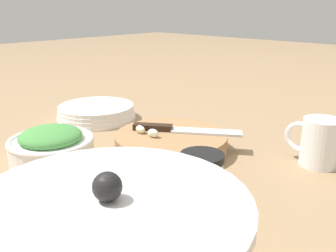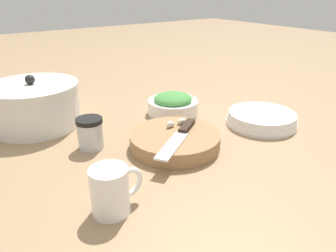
{
  "view_description": "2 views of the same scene",
  "coord_description": "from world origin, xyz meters",
  "px_view_note": "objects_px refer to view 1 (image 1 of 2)",
  "views": [
    {
      "loc": [
        -0.49,
        0.51,
        0.3
      ],
      "look_at": [
        -0.01,
        -0.01,
        0.07
      ],
      "focal_mm": 40.0,
      "sensor_mm": 36.0,
      "label": 1
    },
    {
      "loc": [
        -0.45,
        -0.66,
        0.4
      ],
      "look_at": [
        0.01,
        -0.01,
        0.05
      ],
      "focal_mm": 35.0,
      "sensor_mm": 36.0,
      "label": 2
    }
  ],
  "objects_px": {
    "chef_knife": "(180,130)",
    "cutting_board": "(171,143)",
    "coffee_mug": "(319,142)",
    "garlic_cloves": "(148,131)",
    "spice_jar": "(201,178)",
    "plate_stack": "(97,112)",
    "herb_bowl": "(52,145)"
  },
  "relations": [
    {
      "from": "spice_jar",
      "to": "cutting_board",
      "type": "bearing_deg",
      "value": -34.73
    },
    {
      "from": "herb_bowl",
      "to": "chef_knife",
      "type": "bearing_deg",
      "value": -122.36
    },
    {
      "from": "cutting_board",
      "to": "plate_stack",
      "type": "height_order",
      "value": "same"
    },
    {
      "from": "coffee_mug",
      "to": "plate_stack",
      "type": "relative_size",
      "value": 0.52
    },
    {
      "from": "spice_jar",
      "to": "plate_stack",
      "type": "distance_m",
      "value": 0.51
    },
    {
      "from": "chef_knife",
      "to": "garlic_cloves",
      "type": "relative_size",
      "value": 3.18
    },
    {
      "from": "chef_knife",
      "to": "cutting_board",
      "type": "bearing_deg",
      "value": -40.88
    },
    {
      "from": "cutting_board",
      "to": "garlic_cloves",
      "type": "bearing_deg",
      "value": 50.77
    },
    {
      "from": "herb_bowl",
      "to": "spice_jar",
      "type": "height_order",
      "value": "spice_jar"
    },
    {
      "from": "plate_stack",
      "to": "herb_bowl",
      "type": "bearing_deg",
      "value": 125.79
    },
    {
      "from": "garlic_cloves",
      "to": "cutting_board",
      "type": "bearing_deg",
      "value": -129.23
    },
    {
      "from": "spice_jar",
      "to": "coffee_mug",
      "type": "relative_size",
      "value": 0.76
    },
    {
      "from": "garlic_cloves",
      "to": "herb_bowl",
      "type": "bearing_deg",
      "value": 56.16
    },
    {
      "from": "cutting_board",
      "to": "plate_stack",
      "type": "bearing_deg",
      "value": -5.95
    },
    {
      "from": "cutting_board",
      "to": "coffee_mug",
      "type": "bearing_deg",
      "value": -150.07
    },
    {
      "from": "herb_bowl",
      "to": "coffee_mug",
      "type": "bearing_deg",
      "value": -138.68
    },
    {
      "from": "chef_knife",
      "to": "garlic_cloves",
      "type": "distance_m",
      "value": 0.07
    },
    {
      "from": "coffee_mug",
      "to": "cutting_board",
      "type": "bearing_deg",
      "value": 29.93
    },
    {
      "from": "garlic_cloves",
      "to": "plate_stack",
      "type": "relative_size",
      "value": 0.31
    },
    {
      "from": "cutting_board",
      "to": "herb_bowl",
      "type": "distance_m",
      "value": 0.24
    },
    {
      "from": "cutting_board",
      "to": "coffee_mug",
      "type": "height_order",
      "value": "coffee_mug"
    },
    {
      "from": "herb_bowl",
      "to": "plate_stack",
      "type": "distance_m",
      "value": 0.29
    },
    {
      "from": "cutting_board",
      "to": "plate_stack",
      "type": "distance_m",
      "value": 0.31
    },
    {
      "from": "chef_knife",
      "to": "coffee_mug",
      "type": "xyz_separation_m",
      "value": [
        -0.25,
        -0.12,
        0.0
      ]
    },
    {
      "from": "chef_knife",
      "to": "spice_jar",
      "type": "xyz_separation_m",
      "value": [
        -0.18,
        0.15,
        -0.0
      ]
    },
    {
      "from": "cutting_board",
      "to": "herb_bowl",
      "type": "height_order",
      "value": "herb_bowl"
    },
    {
      "from": "garlic_cloves",
      "to": "plate_stack",
      "type": "xyz_separation_m",
      "value": [
        0.28,
        -0.07,
        -0.03
      ]
    },
    {
      "from": "chef_knife",
      "to": "herb_bowl",
      "type": "distance_m",
      "value": 0.27
    },
    {
      "from": "spice_jar",
      "to": "coffee_mug",
      "type": "height_order",
      "value": "coffee_mug"
    },
    {
      "from": "cutting_board",
      "to": "spice_jar",
      "type": "height_order",
      "value": "spice_jar"
    },
    {
      "from": "chef_knife",
      "to": "garlic_cloves",
      "type": "height_order",
      "value": "garlic_cloves"
    },
    {
      "from": "cutting_board",
      "to": "chef_knife",
      "type": "distance_m",
      "value": 0.04
    }
  ]
}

